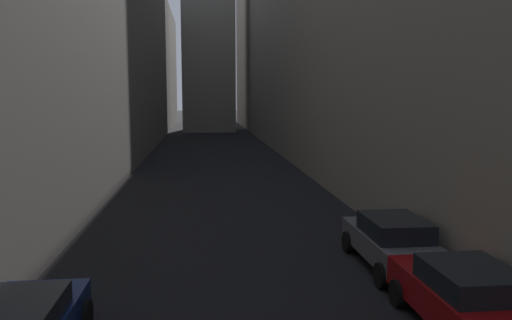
{
  "coord_description": "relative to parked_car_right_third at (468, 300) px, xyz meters",
  "views": [
    {
      "loc": [
        -1.0,
        8.01,
        4.93
      ],
      "look_at": [
        0.0,
        17.44,
        3.74
      ],
      "focal_mm": 35.92,
      "sensor_mm": 36.0,
      "label": 1
    }
  ],
  "objects": [
    {
      "name": "parked_car_right_far",
      "position": [
        0.0,
        4.22,
        0.01
      ],
      "size": [
        1.91,
        4.49,
        1.51
      ],
      "rotation": [
        0.0,
        0.0,
        1.57
      ],
      "color": "#4C4C51",
      "rests_on": "ground"
    },
    {
      "name": "ground_plane",
      "position": [
        -4.4,
        30.45,
        -0.78
      ],
      "size": [
        264.0,
        264.0,
        0.0
      ],
      "primitive_type": "plane",
      "color": "black"
    },
    {
      "name": "parked_car_right_third",
      "position": [
        0.0,
        0.0,
        0.0
      ],
      "size": [
        1.96,
        4.57,
        1.5
      ],
      "rotation": [
        0.0,
        0.0,
        1.57
      ],
      "color": "maroon",
      "rests_on": "ground"
    },
    {
      "name": "building_block_right",
      "position": [
        8.21,
        32.45,
        11.53
      ],
      "size": [
        14.21,
        108.0,
        24.62
      ],
      "primitive_type": "cube",
      "color": "gray",
      "rests_on": "ground"
    },
    {
      "name": "building_block_left",
      "position": [
        -15.37,
        32.45,
        8.24
      ],
      "size": [
        10.95,
        108.0,
        18.03
      ],
      "primitive_type": "cube",
      "color": "slate",
      "rests_on": "ground"
    }
  ]
}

